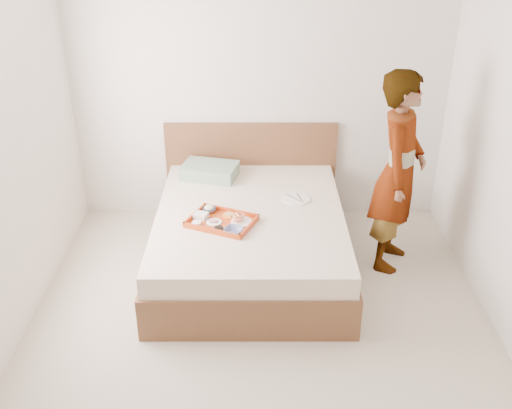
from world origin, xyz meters
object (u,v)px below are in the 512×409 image
at_px(bed, 250,239).
at_px(tray, 222,221).
at_px(person, 398,172).
at_px(dinner_plate, 296,199).

bearing_deg(bed, tray, -138.96).
relative_size(tray, person, 0.30).
height_order(bed, dinner_plate, dinner_plate).
relative_size(dinner_plate, person, 0.14).
height_order(tray, dinner_plate, tray).
distance_m(bed, tray, 0.42).
height_order(dinner_plate, person, person).
bearing_deg(tray, bed, 64.46).
bearing_deg(bed, person, 3.47).
distance_m(dinner_plate, person, 0.89).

